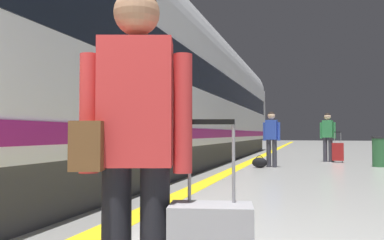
{
  "coord_description": "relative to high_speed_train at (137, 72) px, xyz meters",
  "views": [
    {
      "loc": [
        1.29,
        -0.81,
        1.0
      ],
      "look_at": [
        -0.75,
        6.07,
        1.24
      ],
      "focal_mm": 37.08,
      "sensor_mm": 36.0,
      "label": 1
    }
  ],
  "objects": [
    {
      "name": "high_speed_train",
      "position": [
        0.0,
        0.0,
        0.0
      ],
      "size": [
        2.94,
        33.19,
        4.97
      ],
      "color": "#38383D",
      "rests_on": "ground"
    },
    {
      "name": "duffel_bag_near",
      "position": [
        2.65,
        2.82,
        -2.35
      ],
      "size": [
        0.44,
        0.26,
        0.36
      ],
      "color": "black",
      "rests_on": "ground"
    },
    {
      "name": "traveller_foreground",
      "position": [
        3.25,
        -7.16,
        -1.52
      ],
      "size": [
        0.55,
        0.39,
        1.7
      ],
      "color": "black",
      "rests_on": "ground"
    },
    {
      "name": "waste_bin",
      "position": [
        6.09,
        4.19,
        -2.05
      ],
      "size": [
        0.46,
        0.46,
        0.91
      ],
      "color": "#2D6638",
      "rests_on": "ground"
    },
    {
      "name": "safety_line_strip",
      "position": [
        2.02,
        1.94,
        -2.5
      ],
      "size": [
        0.36,
        80.0,
        0.01
      ],
      "primitive_type": "cube",
      "color": "yellow",
      "rests_on": "ground"
    },
    {
      "name": "suitcase_mid",
      "position": [
        5.0,
        5.79,
        -2.14
      ],
      "size": [
        0.4,
        0.27,
        1.07
      ],
      "color": "#A51E1E",
      "rests_on": "ground"
    },
    {
      "name": "tactile_edge_band",
      "position": [
        1.74,
        1.94,
        -2.5
      ],
      "size": [
        0.53,
        80.0,
        0.01
      ],
      "primitive_type": "cube",
      "color": "slate",
      "rests_on": "ground"
    },
    {
      "name": "passenger_near",
      "position": [
        2.97,
        3.13,
        -1.54
      ],
      "size": [
        0.51,
        0.24,
        1.66
      ],
      "color": "#383842",
      "rests_on": "ground"
    },
    {
      "name": "passenger_mid",
      "position": [
        4.68,
        6.01,
        -1.5
      ],
      "size": [
        0.53,
        0.28,
        1.73
      ],
      "color": "#383842",
      "rests_on": "ground"
    }
  ]
}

